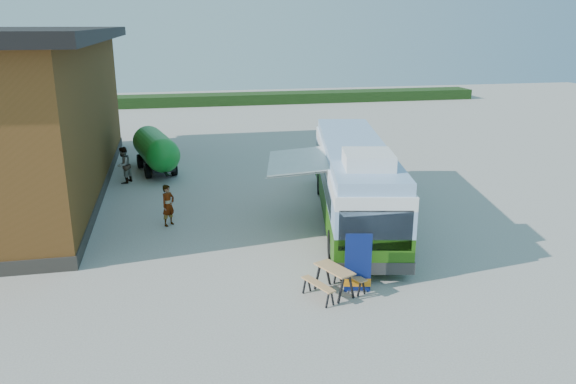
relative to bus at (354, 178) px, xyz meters
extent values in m
plane|color=#BCB7AD|center=(-3.84, -2.85, -1.75)|extent=(100.00, 100.00, 0.00)
cube|color=brown|center=(-14.34, 7.15, 1.75)|extent=(8.00, 20.00, 7.00)
cube|color=#332D28|center=(-14.34, 7.15, -1.50)|extent=(8.10, 20.10, 0.50)
cube|color=#264419|center=(4.16, 35.15, -1.25)|extent=(40.00, 3.00, 1.00)
cube|color=#326B11|center=(0.02, 0.07, -0.86)|extent=(4.89, 12.15, 1.09)
cube|color=#8EB2DE|center=(0.02, 0.07, 0.13)|extent=(4.89, 12.15, 0.89)
cube|color=black|center=(-1.08, 0.81, 0.13)|extent=(2.09, 9.71, 0.69)
cube|color=black|center=(1.32, 0.30, 0.13)|extent=(2.09, 9.71, 0.69)
cube|color=white|center=(0.02, 0.07, 0.80)|extent=(4.89, 12.15, 0.45)
cube|color=#8EB2DE|center=(0.02, 0.07, 1.22)|extent=(4.70, 11.93, 0.40)
cube|color=white|center=(-0.77, -3.61, 1.67)|extent=(1.92, 2.07, 0.50)
cube|color=black|center=(-1.21, -5.72, -0.02)|extent=(2.19, 0.52, 1.29)
cube|color=#2D2D2D|center=(-1.20, -5.67, -1.26)|extent=(2.51, 0.72, 0.40)
cube|color=#2D2D2D|center=(1.23, 5.81, -1.26)|extent=(2.51, 0.72, 0.40)
cylinder|color=black|center=(-1.90, -3.58, -1.26)|extent=(0.50, 1.03, 0.99)
cylinder|color=black|center=(0.29, -4.04, -1.26)|extent=(0.50, 1.03, 0.99)
cylinder|color=black|center=(-0.36, 3.70, -1.26)|extent=(0.50, 1.03, 0.99)
cylinder|color=black|center=(1.83, 3.23, -1.26)|extent=(0.50, 1.03, 0.99)
cube|color=white|center=(-2.24, -0.10, 0.90)|extent=(3.21, 4.35, 0.31)
cube|color=#A5A8AD|center=(-1.04, -0.36, 1.07)|extent=(1.02, 4.17, 0.15)
cylinder|color=#A5A8AD|center=(-2.59, -1.73, 0.80)|extent=(2.50, 0.58, 0.32)
cylinder|color=#A5A8AD|center=(-1.90, 1.52, 0.80)|extent=(2.50, 0.58, 0.32)
cube|color=#0B1856|center=(-1.88, -6.16, -0.83)|extent=(0.78, 0.19, 1.85)
cube|color=orange|center=(-1.88, -6.16, -1.46)|extent=(0.79, 0.20, 0.26)
cube|color=#A5A8AD|center=(-1.88, -6.16, -1.72)|extent=(0.58, 0.29, 0.06)
cylinder|color=#A5A8AD|center=(-1.88, -6.14, -0.83)|extent=(0.03, 0.03, 1.85)
cube|color=tan|center=(-2.61, -6.16, -0.94)|extent=(1.02, 1.41, 0.04)
cube|color=tan|center=(-3.15, -6.40, -1.26)|extent=(0.77, 1.31, 0.04)
cube|color=tan|center=(-2.06, -5.92, -1.26)|extent=(0.77, 1.31, 0.04)
cube|color=black|center=(-2.57, -6.74, -1.35)|extent=(0.07, 0.07, 0.80)
cube|color=black|center=(-2.21, -6.58, -1.35)|extent=(0.07, 0.07, 0.80)
cube|color=black|center=(-3.00, -5.74, -1.35)|extent=(0.07, 0.07, 0.80)
cube|color=black|center=(-2.64, -5.58, -1.35)|extent=(0.07, 0.07, 0.80)
imported|color=#999999|center=(-7.35, 0.90, -0.92)|extent=(0.71, 0.71, 1.67)
imported|color=#999999|center=(-9.50, 7.65, -0.83)|extent=(1.03, 1.12, 1.84)
cylinder|color=#1A902B|center=(-7.95, 9.60, -0.44)|extent=(2.51, 4.16, 1.75)
sphere|color=#1A902B|center=(-7.55, 7.70, -0.44)|extent=(1.75, 1.75, 1.75)
sphere|color=#1A902B|center=(-8.35, 11.50, -0.44)|extent=(1.75, 1.75, 1.75)
cube|color=black|center=(-7.95, 9.60, -1.22)|extent=(1.98, 4.23, 0.19)
cube|color=black|center=(-7.43, 7.13, -1.27)|extent=(0.35, 1.16, 0.10)
cylinder|color=black|center=(-8.37, 8.32, -1.36)|extent=(0.40, 0.81, 0.78)
cylinder|color=black|center=(-7.04, 8.60, -1.36)|extent=(0.40, 0.81, 0.78)
cylinder|color=black|center=(-8.85, 10.60, -1.36)|extent=(0.40, 0.81, 0.78)
cylinder|color=black|center=(-7.53, 10.88, -1.36)|extent=(0.40, 0.81, 0.78)
camera|label=1|loc=(-7.04, -20.64, 5.97)|focal=35.00mm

